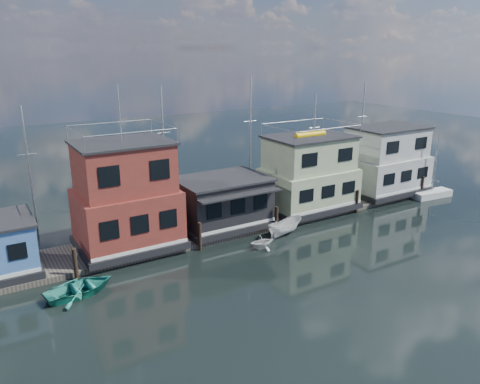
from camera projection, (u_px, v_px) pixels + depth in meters
ground at (322, 288)px, 29.56m from camera, size 160.00×160.00×0.00m
dock at (228, 226)px, 39.31m from camera, size 48.00×5.00×0.40m
houseboat_red at (126, 198)px, 33.95m from camera, size 7.40×5.90×11.86m
houseboat_dark at (222, 202)px, 38.39m from camera, size 7.40×6.10×4.06m
houseboat_green at (308, 174)px, 42.53m from camera, size 8.40×5.90×7.03m
houseboat_white at (385, 161)px, 47.49m from camera, size 8.40×5.90×6.66m
pilings at (242, 227)px, 36.59m from camera, size 42.28×0.28×2.20m
background_masts at (239, 145)px, 44.99m from camera, size 36.40×0.16×12.00m
motorboat at (285, 227)px, 37.72m from camera, size 3.66×1.83×1.35m
dinghy_white at (262, 242)px, 35.27m from camera, size 2.17×1.90×1.08m
day_sailer at (432, 193)px, 47.45m from camera, size 4.43×1.85×6.81m
dinghy_teal at (80, 288)px, 28.68m from camera, size 4.62×3.63×0.87m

